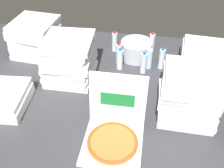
% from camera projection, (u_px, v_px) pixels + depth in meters
% --- Properties ---
extents(ground_plane, '(3.20, 2.40, 0.02)m').
position_uv_depth(ground_plane, '(106.00, 105.00, 2.08)').
color(ground_plane, '#38383D').
extents(open_pizza_box, '(0.41, 0.48, 0.43)m').
position_uv_depth(open_pizza_box, '(114.00, 130.00, 1.76)').
color(open_pizza_box, white).
rests_on(open_pizza_box, ground_plane).
extents(pizza_stack_left_near, '(0.45, 0.44, 0.40)m').
position_uv_depth(pizza_stack_left_near, '(69.00, 59.00, 2.23)').
color(pizza_stack_left_near, white).
rests_on(pizza_stack_left_near, ground_plane).
extents(pizza_stack_right_near, '(0.45, 0.45, 0.40)m').
position_uv_depth(pizza_stack_right_near, '(189.00, 95.00, 1.87)').
color(pizza_stack_right_near, white).
rests_on(pizza_stack_right_near, ground_plane).
extents(pizza_stack_center_near, '(0.46, 0.47, 0.26)m').
position_uv_depth(pizza_stack_center_near, '(204.00, 59.00, 2.34)').
color(pizza_stack_center_near, white).
rests_on(pizza_stack_center_near, ground_plane).
extents(pizza_stack_left_far, '(0.46, 0.46, 0.13)m').
position_uv_depth(pizza_stack_left_far, '(1.00, 99.00, 2.03)').
color(pizza_stack_left_far, white).
rests_on(pizza_stack_left_far, ground_plane).
extents(pizza_stack_center_far, '(0.47, 0.48, 0.35)m').
position_uv_depth(pizza_stack_center_far, '(36.00, 37.00, 2.56)').
color(pizza_stack_center_far, white).
rests_on(pizza_stack_center_far, ground_plane).
extents(ice_bucket, '(0.31, 0.31, 0.18)m').
position_uv_depth(ice_bucket, '(136.00, 50.00, 2.55)').
color(ice_bucket, '#B7BABF').
rests_on(ice_bucket, ground_plane).
extents(water_bottle_0, '(0.06, 0.06, 0.22)m').
position_uv_depth(water_bottle_0, '(144.00, 63.00, 2.34)').
color(water_bottle_0, silver).
rests_on(water_bottle_0, ground_plane).
extents(water_bottle_1, '(0.06, 0.06, 0.22)m').
position_uv_depth(water_bottle_1, '(115.00, 42.00, 2.63)').
color(water_bottle_1, silver).
rests_on(water_bottle_1, ground_plane).
extents(water_bottle_2, '(0.06, 0.06, 0.22)m').
position_uv_depth(water_bottle_2, '(119.00, 54.00, 2.46)').
color(water_bottle_2, silver).
rests_on(water_bottle_2, ground_plane).
extents(water_bottle_3, '(0.06, 0.06, 0.22)m').
position_uv_depth(water_bottle_3, '(162.00, 59.00, 2.40)').
color(water_bottle_3, silver).
rests_on(water_bottle_3, ground_plane).
extents(water_bottle_4, '(0.06, 0.06, 0.22)m').
position_uv_depth(water_bottle_4, '(149.00, 59.00, 2.40)').
color(water_bottle_4, silver).
rests_on(water_bottle_4, ground_plane).
extents(water_bottle_5, '(0.06, 0.06, 0.22)m').
position_uv_depth(water_bottle_5, '(120.00, 59.00, 2.39)').
color(water_bottle_5, white).
rests_on(water_bottle_5, ground_plane).
extents(water_bottle_6, '(0.06, 0.06, 0.22)m').
position_uv_depth(water_bottle_6, '(152.00, 43.00, 2.62)').
color(water_bottle_6, silver).
rests_on(water_bottle_6, ground_plane).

